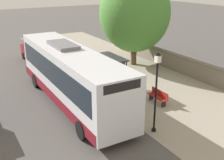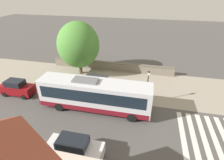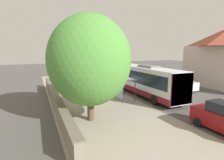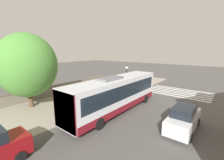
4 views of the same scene
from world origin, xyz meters
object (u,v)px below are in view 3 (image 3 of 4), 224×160
(parked_car_far_lane, at_px, (181,83))
(bus, at_px, (144,80))
(pedestrian, at_px, (113,81))
(bench, at_px, (99,90))
(bus_shelter, at_px, (122,82))
(shade_tree, at_px, (90,61))
(street_lamp_near, at_px, (108,71))

(parked_car_far_lane, bearing_deg, bus, -177.00)
(bus, relative_size, parked_car_far_lane, 2.67)
(pedestrian, height_order, bench, pedestrian)
(bus, xyz_separation_m, bench, (-4.79, 2.94, -1.46))
(bus, relative_size, bus_shelter, 4.32)
(shade_tree, relative_size, parked_car_far_lane, 1.75)
(bus_shelter, relative_size, parked_car_far_lane, 0.62)
(bus_shelter, height_order, bench, bus_shelter)
(street_lamp_near, height_order, shade_tree, shade_tree)
(street_lamp_near, distance_m, parked_car_far_lane, 10.41)
(bench, bearing_deg, pedestrian, 37.22)
(bus_shelter, height_order, street_lamp_near, street_lamp_near)
(parked_car_far_lane, bearing_deg, bench, 167.02)
(pedestrian, bearing_deg, bus_shelter, -105.61)
(bus, xyz_separation_m, street_lamp_near, (-2.36, 5.61, 0.61))
(shade_tree, bearing_deg, bus_shelter, 40.46)
(bus, height_order, pedestrian, bus)
(bus, bearing_deg, parked_car_far_lane, 3.00)
(bench, bearing_deg, bus, -31.51)
(bus, height_order, street_lamp_near, street_lamp_near)
(bus_shelter, relative_size, street_lamp_near, 0.67)
(bus_shelter, bearing_deg, shade_tree, -139.54)
(bench, bearing_deg, street_lamp_near, 47.71)
(bus_shelter, xyz_separation_m, shade_tree, (-4.94, -4.21, 2.67))
(bus, bearing_deg, shade_tree, -148.97)
(bus_shelter, bearing_deg, street_lamp_near, 81.42)
(pedestrian, relative_size, street_lamp_near, 0.40)
(bus, xyz_separation_m, parked_car_far_lane, (6.48, 0.34, -0.97))
(bench, height_order, parked_car_far_lane, parked_car_far_lane)
(street_lamp_near, bearing_deg, parked_car_far_lane, -30.80)
(pedestrian, xyz_separation_m, shade_tree, (-6.64, -10.32, 3.67))
(pedestrian, distance_m, parked_car_far_lane, 9.52)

